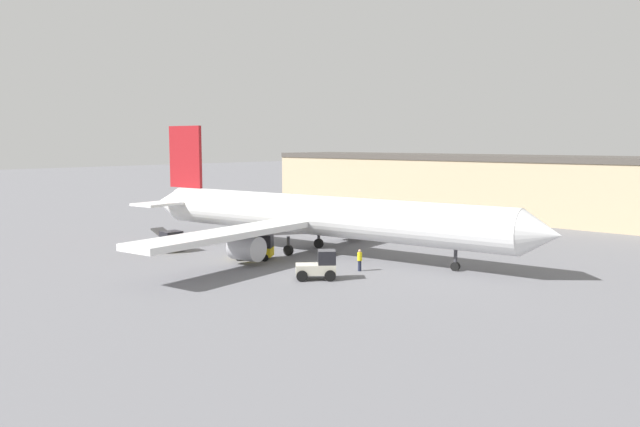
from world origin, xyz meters
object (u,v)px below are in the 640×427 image
Objects in this scene: airplane at (311,215)px; baggage_tug at (319,266)px; ground_crew_worker at (360,259)px; belt_loader_truck at (168,241)px; pushback_tug at (257,248)px.

baggage_tug is (8.00, -7.72, -2.42)m from airplane.
baggage_tug reaches higher than ground_crew_worker.
baggage_tug is 18.39m from belt_loader_truck.
baggage_tug is 0.93× the size of belt_loader_truck.
ground_crew_worker is at bearing 39.85° from baggage_tug.
airplane is 6.09m from pushback_tug.
baggage_tug is 0.91× the size of pushback_tug.
airplane is 11.38m from baggage_tug.
airplane is 12.16× the size of pushback_tug.
pushback_tug is at bearing 19.45° from belt_loader_truck.
airplane reaches higher than ground_crew_worker.
ground_crew_worker is 4.32m from baggage_tug.
baggage_tug is (-0.36, -4.30, 0.08)m from ground_crew_worker.
airplane is at bearing -83.16° from ground_crew_worker.
ground_crew_worker is 0.49× the size of belt_loader_truck.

